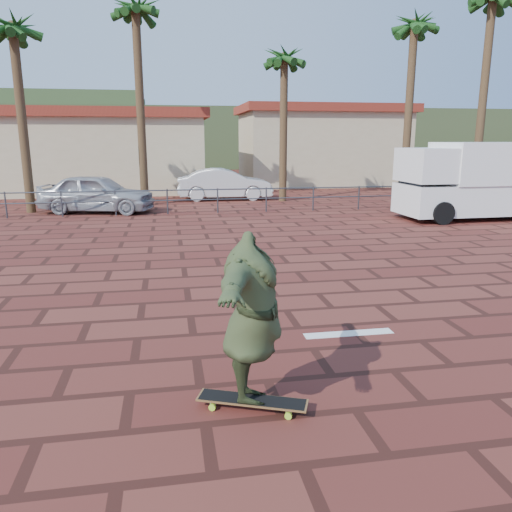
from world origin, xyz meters
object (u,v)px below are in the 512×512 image
(longboard, at_px, (252,401))
(skateboarder, at_px, (252,318))
(campervan, at_px, (475,179))
(car_silver, at_px, (97,193))
(car_white, at_px, (225,184))

(longboard, height_order, skateboarder, skateboarder)
(campervan, distance_m, car_silver, 14.69)
(car_white, bearing_deg, car_silver, 124.19)
(car_silver, bearing_deg, campervan, -92.08)
(campervan, bearing_deg, skateboarder, -131.96)
(car_silver, bearing_deg, skateboarder, -153.17)
(car_silver, distance_m, car_white, 6.61)
(longboard, bearing_deg, campervan, 71.05)
(campervan, distance_m, car_white, 11.40)
(longboard, relative_size, car_silver, 0.27)
(longboard, relative_size, skateboarder, 0.53)
(car_white, bearing_deg, skateboarder, 176.58)
(skateboarder, bearing_deg, campervan, -25.62)
(skateboarder, relative_size, car_silver, 0.51)
(skateboarder, relative_size, car_white, 0.51)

